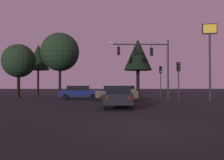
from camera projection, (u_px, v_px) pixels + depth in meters
name	position (u px, v px, depth m)	size (l,w,h in m)	color
ground_plane	(117.00, 97.00, 33.66)	(168.00, 168.00, 0.00)	black
traffic_signal_mast_arm	(148.00, 57.00, 27.57)	(6.78, 0.46, 6.60)	#232326
traffic_light_corner_left	(161.00, 75.00, 32.15)	(0.35, 0.38, 4.05)	#232326
traffic_light_corner_right	(179.00, 73.00, 24.20)	(0.35, 0.38, 3.83)	#232326
car_nearside_lane	(119.00, 96.00, 17.34)	(2.19, 4.68, 1.52)	black
car_crossing_left	(79.00, 92.00, 27.92)	(4.65, 1.91, 1.52)	#0F1947
car_crossing_right	(117.00, 93.00, 24.54)	(4.30, 2.14, 1.52)	#473828
car_far_lane	(125.00, 90.00, 38.62)	(4.65, 3.92, 1.52)	gray
store_sign_illuminated	(210.00, 45.00, 24.45)	(1.42, 0.54, 7.61)	#232326
tree_behind_sign	(38.00, 57.00, 37.73)	(3.36, 3.36, 7.80)	black
tree_left_far	(60.00, 52.00, 32.89)	(5.08, 5.08, 8.51)	black
tree_center_horizon	(138.00, 55.00, 30.96)	(3.49, 3.49, 7.34)	black
tree_right_cluster	(19.00, 61.00, 31.38)	(4.20, 4.20, 6.75)	black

